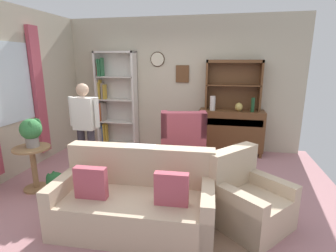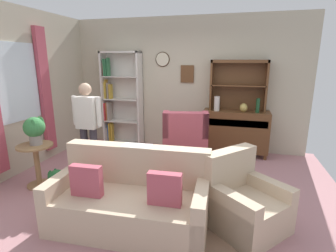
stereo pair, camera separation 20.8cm
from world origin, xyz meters
The scene contains 19 objects.
ground_plane centered at (0.00, 0.00, -0.01)m, with size 5.40×4.60×0.02m, color #B27A7F.
wall_back centered at (0.00, 2.13, 1.40)m, with size 5.00×0.09×2.80m.
wall_left centered at (-2.52, 0.02, 1.40)m, with size 0.16×4.20×2.80m.
area_rug centered at (0.20, -0.30, 0.00)m, with size 2.21×2.16×0.01m, color #846651.
bookshelf centered at (-1.51, 1.95, 1.03)m, with size 0.90×0.30×2.10m.
sideboard centered at (1.08, 1.86, 0.51)m, with size 1.30×0.45×0.92m.
sideboard_hutch centered at (1.08, 1.97, 1.56)m, with size 1.10×0.26×1.00m.
vase_tall centered at (0.69, 1.78, 1.07)m, with size 0.11×0.11×0.29m, color beige.
vase_round centered at (1.21, 1.79, 1.01)m, with size 0.15×0.15×0.17m, color tan.
bottle_wine centered at (1.47, 1.77, 1.06)m, with size 0.07×0.07×0.28m, color #194223.
couch_floral centered at (-0.05, -0.92, 0.31)m, with size 1.84×0.93×0.90m.
armchair_floral centered at (1.23, -0.61, 0.29)m, with size 1.08×1.08×0.88m.
wingback_chair centered at (0.21, 1.01, 0.38)m, with size 0.92×0.94×1.05m.
plant_stand centered at (-1.83, -0.37, 0.41)m, with size 0.52×0.52×0.67m.
potted_plant_large centered at (-1.82, -0.35, 0.92)m, with size 0.31×0.31×0.42m.
potted_plant_small centered at (-1.42, -0.48, 0.21)m, with size 0.25×0.25×0.35m.
person_reading centered at (-1.28, 0.22, 0.91)m, with size 0.52×0.20×1.56m.
coffee_table centered at (-0.10, 0.05, 0.35)m, with size 0.80×0.50×0.42m.
book_stack centered at (0.04, 0.04, 0.47)m, with size 0.21×0.15×0.09m.
Camera 1 is at (0.87, -3.51, 1.91)m, focal length 27.80 mm.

